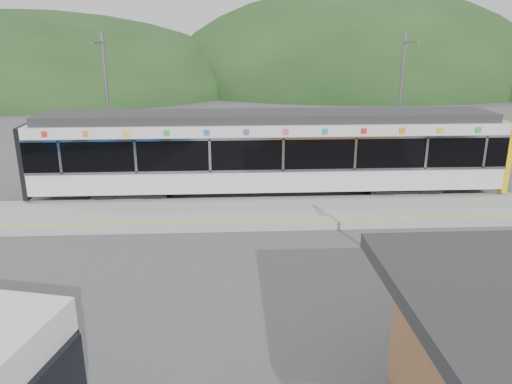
{
  "coord_description": "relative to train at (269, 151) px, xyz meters",
  "views": [
    {
      "loc": [
        -1.3,
        -15.35,
        6.93
      ],
      "look_at": [
        -0.41,
        1.0,
        1.75
      ],
      "focal_mm": 35.0,
      "sensor_mm": 36.0,
      "label": 1
    }
  ],
  "objects": [
    {
      "name": "ground",
      "position": [
        -0.42,
        -6.0,
        -2.06
      ],
      "size": [
        120.0,
        120.0,
        0.0
      ],
      "primitive_type": "plane",
      "color": "#4C4C4F",
      "rests_on": "ground"
    },
    {
      "name": "hills",
      "position": [
        5.77,
        -0.71,
        -2.06
      ],
      "size": [
        146.0,
        149.0,
        26.0
      ],
      "color": "#1E3D19",
      "rests_on": "ground"
    },
    {
      "name": "platform",
      "position": [
        -0.42,
        -2.7,
        -1.91
      ],
      "size": [
        26.0,
        3.2,
        0.3
      ],
      "primitive_type": "cube",
      "color": "#9E9E99",
      "rests_on": "ground"
    },
    {
      "name": "yellow_line",
      "position": [
        -0.42,
        -4.0,
        -1.76
      ],
      "size": [
        26.0,
        0.1,
        0.01
      ],
      "primitive_type": "cube",
      "color": "yellow",
      "rests_on": "platform"
    },
    {
      "name": "train",
      "position": [
        0.0,
        0.0,
        0.0
      ],
      "size": [
        20.44,
        3.01,
        3.74
      ],
      "color": "black",
      "rests_on": "ground"
    },
    {
      "name": "catenary_mast_west",
      "position": [
        -7.42,
        2.56,
        1.58
      ],
      "size": [
        0.18,
        1.8,
        7.0
      ],
      "color": "slate",
      "rests_on": "ground"
    },
    {
      "name": "catenary_mast_east",
      "position": [
        6.58,
        2.56,
        1.58
      ],
      "size": [
        0.18,
        1.8,
        7.0
      ],
      "color": "slate",
      "rests_on": "ground"
    }
  ]
}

